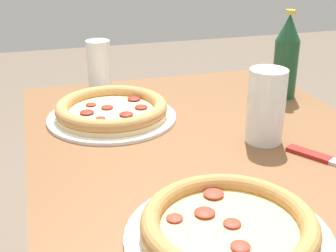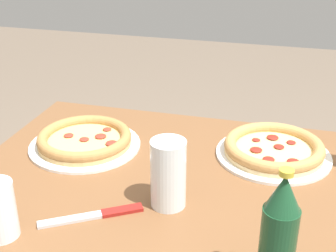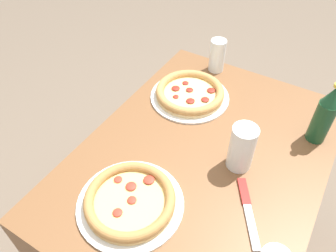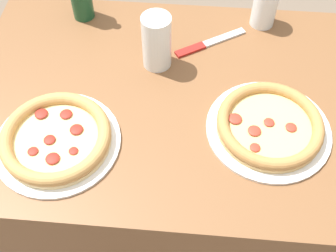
{
  "view_description": "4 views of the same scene",
  "coord_description": "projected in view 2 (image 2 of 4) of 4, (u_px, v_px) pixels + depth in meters",
  "views": [
    {
      "loc": [
        0.8,
        -0.34,
        1.15
      ],
      "look_at": [
        0.02,
        -0.11,
        0.8
      ],
      "focal_mm": 50.0,
      "sensor_mm": 36.0,
      "label": 1
    },
    {
      "loc": [
        -0.25,
        0.97,
        1.34
      ],
      "look_at": [
        0.06,
        -0.17,
        0.78
      ],
      "focal_mm": 50.0,
      "sensor_mm": 36.0,
      "label": 2
    },
    {
      "loc": [
        0.66,
        0.26,
        1.55
      ],
      "look_at": [
        0.02,
        -0.12,
        0.81
      ],
      "focal_mm": 35.0,
      "sensor_mm": 36.0,
      "label": 3
    },
    {
      "loc": [
        0.09,
        -0.72,
        1.58
      ],
      "look_at": [
        0.04,
        -0.16,
        0.82
      ],
      "focal_mm": 45.0,
      "sensor_mm": 36.0,
      "label": 4
    }
  ],
  "objects": [
    {
      "name": "pizza_salami",
      "position": [
        85.0,
        140.0,
        1.3
      ],
      "size": [
        0.31,
        0.31,
        0.04
      ],
      "color": "white",
      "rests_on": "table"
    },
    {
      "name": "knife",
      "position": [
        96.0,
        215.0,
        1.01
      ],
      "size": [
        0.2,
        0.14,
        0.01
      ],
      "color": "maroon",
      "rests_on": "table"
    },
    {
      "name": "beer_bottle",
      "position": [
        279.0,
        232.0,
        0.79
      ],
      "size": [
        0.06,
        0.06,
        0.23
      ],
      "color": "#194728",
      "rests_on": "table"
    },
    {
      "name": "glass_water",
      "position": [
        168.0,
        177.0,
        1.03
      ],
      "size": [
        0.08,
        0.08,
        0.16
      ],
      "color": "white",
      "rests_on": "table"
    },
    {
      "name": "pizza_margherita",
      "position": [
        274.0,
        149.0,
        1.25
      ],
      "size": [
        0.31,
        0.31,
        0.05
      ],
      "color": "white",
      "rests_on": "table"
    }
  ]
}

